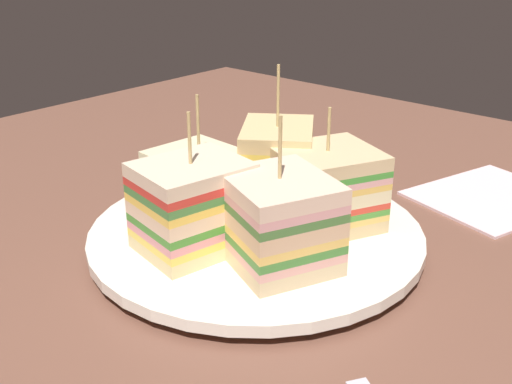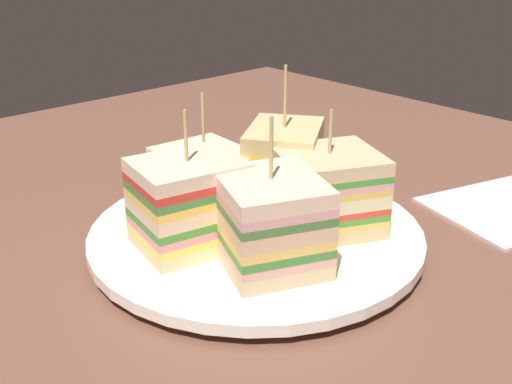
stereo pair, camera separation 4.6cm
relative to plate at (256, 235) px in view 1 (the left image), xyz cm
name	(u,v)px [view 1 (the left image)]	position (x,y,z in cm)	size (l,w,h in cm)	color
ground_plane	(256,256)	(0.00, 0.00, -1.83)	(92.39, 95.13, 1.80)	brown
plate	(256,235)	(0.00, 0.00, 0.00)	(25.20, 25.20, 1.54)	white
sandwich_wedge_0	(193,206)	(-5.12, 1.33, 3.78)	(8.28, 7.22, 9.97)	beige
sandwich_wedge_1	(279,221)	(-2.82, -4.47, 3.67)	(8.71, 9.20, 10.34)	beige
sandwich_wedge_2	(325,188)	(4.05, -3.40, 3.57)	(9.39, 9.03, 9.22)	#DABA81
sandwich_wedge_3	(277,165)	(4.89, 2.01, 3.84)	(9.14, 8.72, 11.42)	beige
sandwich_wedge_4	(201,183)	(-0.64, 5.24, 3.08)	(6.80, 7.76, 9.59)	#D1B987
chip_pile	(248,211)	(-0.27, 0.54, 1.97)	(7.01, 6.78, 3.67)	#ECBD61
napkin	(492,196)	(20.87, -10.02, -0.68)	(12.95, 10.76, 0.50)	silver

